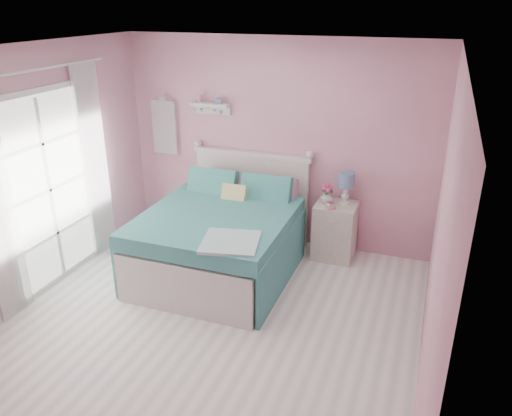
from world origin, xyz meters
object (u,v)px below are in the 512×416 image
Objects in this scene: nightstand at (335,231)px; teacup at (331,206)px; vase at (327,197)px; table_lamp at (346,182)px; bed at (223,238)px.

teacup is (-0.03, -0.16, 0.39)m from nightstand.
table_lamp is at bearing 18.88° from vase.
table_lamp is at bearing 41.34° from nightstand.
vase is (1.04, 0.77, 0.38)m from bed.
teacup is at bearing -101.60° from nightstand.
vase is 0.19m from teacup.
vase is at bearing 118.45° from teacup.
bed is at bearing -146.18° from table_lamp.
nightstand is at bearing -1.48° from vase.
table_lamp is 0.35m from teacup.
bed reaches higher than vase.
teacup is (0.09, -0.17, -0.04)m from vase.
vase is (-0.12, 0.00, 0.43)m from nightstand.
table_lamp reaches higher than vase.
bed is at bearing -152.08° from teacup.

